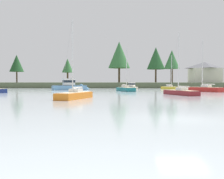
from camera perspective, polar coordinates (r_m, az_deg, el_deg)
ground_plane at (r=14.13m, az=15.31°, el=-6.37°), size 400.00×400.00×0.00m
far_shore_bank at (r=103.07m, az=2.98°, el=1.09°), size 168.79×42.28×1.83m
sailboat_maroon at (r=40.18m, az=15.11°, el=-0.86°), size 4.00×7.67×10.23m
sailboat_teal at (r=54.60m, az=3.06°, el=-0.16°), size 4.05×7.08×9.70m
sailboat_orange at (r=30.04m, az=-8.35°, el=-1.69°), size 3.66×6.84×9.64m
sailboat_red at (r=55.40m, az=20.05°, el=-0.20°), size 5.75×7.68×11.38m
sailboat_yellow at (r=70.90m, az=12.93°, el=0.21°), size 4.33×6.37×9.68m
cruiser_skyblue at (r=64.32m, az=-8.83°, el=0.46°), size 9.83×6.35×5.30m
cruiser_cream at (r=74.19m, az=4.50°, el=0.49°), size 4.00×6.63×3.70m
mooring_buoy_red at (r=74.32m, az=23.82°, el=0.06°), size 0.33×0.33×0.39m
shore_tree_center_left at (r=108.82m, az=-20.60°, el=5.52°), size 5.54×5.54×11.07m
shore_tree_far_left at (r=106.33m, az=-9.93°, el=5.26°), size 4.62×4.62×9.75m
shore_tree_inland_b at (r=88.12m, az=13.27°, el=6.53°), size 5.12×5.12×10.89m
shore_tree_right at (r=89.64m, az=9.81°, el=6.90°), size 6.18×6.18×12.16m
shore_tree_right_mid at (r=93.91m, az=1.61°, el=7.77°), size 7.93×7.93×15.00m
cottage_eastern at (r=108.65m, az=20.07°, el=3.73°), size 11.66×10.63×8.19m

